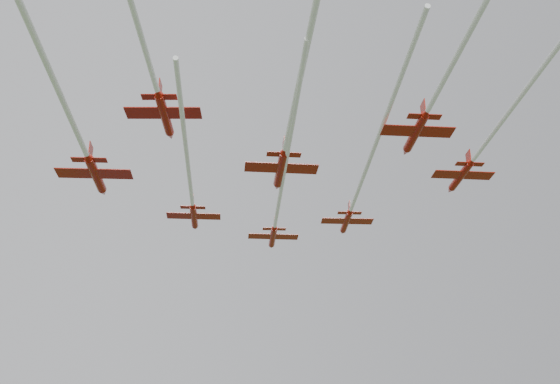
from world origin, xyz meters
name	(u,v)px	position (x,y,z in m)	size (l,w,h in m)	color
jet_lead	(279,199)	(1.48, 2.47, 49.52)	(21.05, 58.21, 2.50)	#A51308
jet_row2_left	(191,188)	(-11.87, 2.76, 49.31)	(17.24, 46.23, 2.48)	#A51308
jet_row2_right	(362,181)	(9.16, -8.69, 48.93)	(20.86, 54.88, 2.41)	#A51308
jet_row3_left	(76,131)	(-28.98, -10.22, 48.32)	(20.47, 52.23, 2.95)	#A51308
jet_row3_mid	(296,97)	(-7.17, -24.46, 49.66)	(23.17, 68.06, 2.94)	#A51308
jet_row3_right	(504,119)	(16.55, -29.68, 49.10)	(19.73, 56.78, 2.44)	#A51308
jet_row4_left	(134,11)	(-26.62, -32.30, 49.94)	(27.58, 64.33, 2.63)	#A51308
jet_row4_right	(438,91)	(4.91, -33.71, 47.80)	(15.33, 41.54, 2.50)	#A51308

